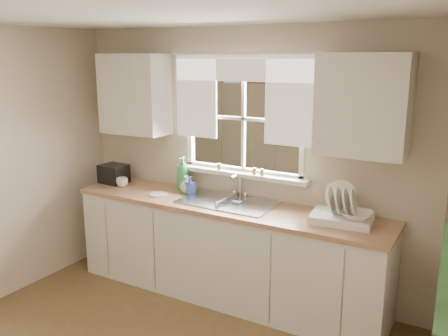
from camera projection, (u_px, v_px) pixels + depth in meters
The scene contains 19 objects.
room_walls at pixel (79, 228), 2.79m from camera, with size 3.62×4.02×2.50m.
ceiling at pixel (71, 3), 2.55m from camera, with size 3.60×4.00×0.02m, color silver.
window at pixel (243, 136), 4.47m from camera, with size 1.38×0.16×1.06m.
curtains at pixel (240, 89), 4.33m from camera, with size 1.50×0.03×0.81m.
base_cabinets at pixel (226, 252), 4.44m from camera, with size 3.00×0.62×0.87m, color silver.
countertop at pixel (226, 206), 4.34m from camera, with size 3.04×0.65×0.04m, color #AA7955.
upper_cabinet_left at pixel (134, 94), 4.80m from camera, with size 0.70×0.33×0.80m, color silver.
upper_cabinet_right at pixel (363, 105), 3.68m from camera, with size 0.70×0.33×0.80m, color silver.
wall_outlet at pixel (331, 191), 4.12m from camera, with size 0.08×0.01×0.12m, color beige.
sill_jars at pixel (245, 170), 4.46m from camera, with size 0.50×0.04×0.06m.
sink at pixel (227, 210), 4.38m from camera, with size 0.88×0.52×0.40m.
dish_rack at pixel (342, 214), 3.84m from camera, with size 0.52×0.42×0.31m.
bowl at pixel (357, 215), 3.73m from camera, with size 0.24×0.24×0.06m, color white.
soap_bottle_a at pixel (183, 173), 4.75m from camera, with size 0.13×0.13×0.34m, color green.
soap_bottle_b at pixel (190, 185), 4.63m from camera, with size 0.08×0.08×0.17m, color blue.
soap_bottle_c at pixel (187, 184), 4.67m from camera, with size 0.13×0.13×0.17m, color beige.
saucer at pixel (158, 194), 4.60m from camera, with size 0.18×0.18×0.01m, color silver.
cup at pixel (122, 182), 4.89m from camera, with size 0.12×0.12×0.09m, color silver.
black_appliance at pixel (114, 174), 5.03m from camera, with size 0.27×0.23×0.20m, color black.
Camera 1 is at (2.06, -1.92, 2.22)m, focal length 38.00 mm.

